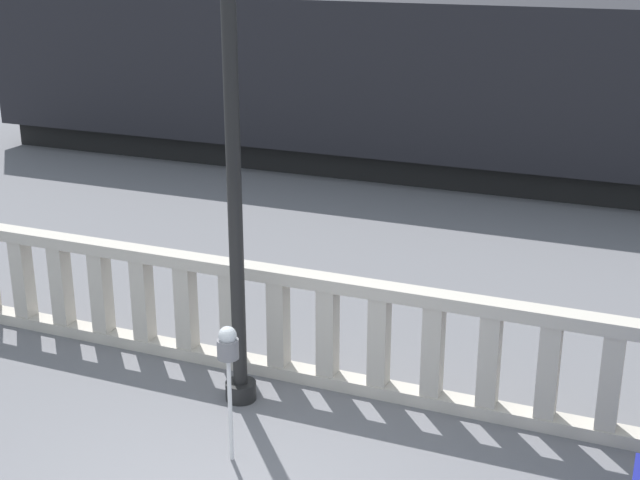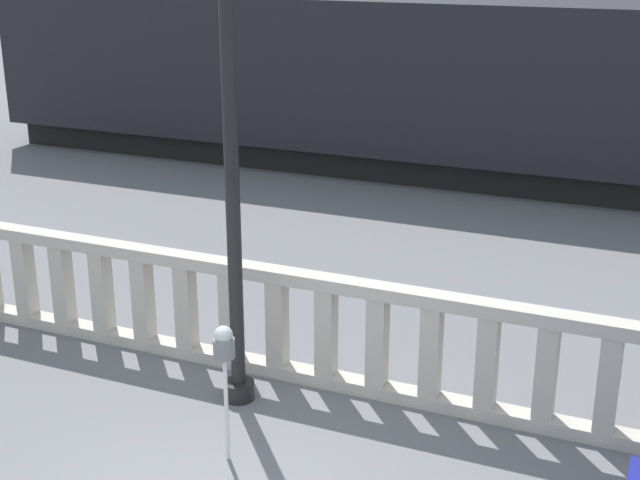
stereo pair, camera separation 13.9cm
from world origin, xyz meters
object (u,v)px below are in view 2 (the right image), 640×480
at_px(tree_left, 248,5).
at_px(parking_meter, 224,351).
at_px(lamppost, 231,159).
at_px(train_near, 566,92).

bearing_deg(tree_left, parking_meter, -63.31).
relative_size(lamppost, parking_meter, 3.72).
bearing_deg(tree_left, lamppost, -62.99).
bearing_deg(tree_left, train_near, -12.20).
distance_m(parking_meter, train_near, 11.13).
bearing_deg(parking_meter, lamppost, 113.03).
relative_size(lamppost, tree_left, 1.11).
height_order(lamppost, parking_meter, lamppost).
height_order(parking_meter, train_near, train_near).
bearing_deg(parking_meter, train_near, 83.35).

